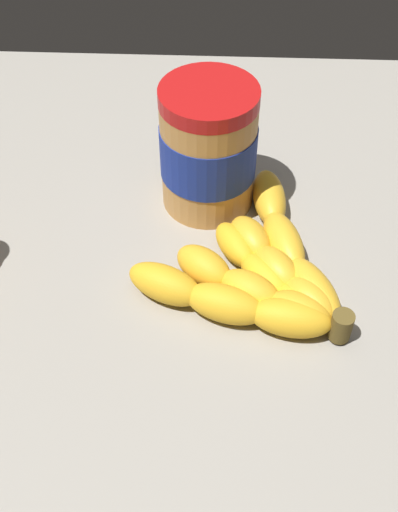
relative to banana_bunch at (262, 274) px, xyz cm
name	(u,v)px	position (x,y,z in cm)	size (l,w,h in cm)	color
ground_plane	(204,274)	(2.84, 5.58, -3.56)	(77.32, 78.65, 3.75)	gray
banana_bunch	(262,274)	(0.00, 0.00, 0.00)	(22.27, 21.25, 3.51)	gold
peanut_butter_jar	(203,149)	(12.18, 6.07, 5.17)	(9.95, 9.95, 13.81)	#BF8442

